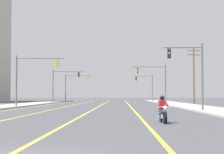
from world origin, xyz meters
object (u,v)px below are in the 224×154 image
object	(u,v)px
traffic_signal_mid_right	(156,78)
traffic_signal_far_left	(73,83)
traffic_signal_near_left	(31,72)
traffic_signal_far_right	(147,84)
motorcycle_with_rider	(163,112)
traffic_signal_near_right	(191,67)
utility_pole_right_far	(194,74)
traffic_signal_mid_left	(62,81)

from	to	relation	value
traffic_signal_mid_right	traffic_signal_far_left	world-z (taller)	same
traffic_signal_near_left	traffic_signal_far_right	world-z (taller)	same
traffic_signal_far_right	traffic_signal_mid_right	bearing A→B (deg)	-91.22
traffic_signal_far_left	motorcycle_with_rider	bearing A→B (deg)	-79.41
traffic_signal_mid_right	motorcycle_with_rider	bearing A→B (deg)	-94.63
traffic_signal_mid_right	traffic_signal_far_right	world-z (taller)	same
traffic_signal_near_right	traffic_signal_far_left	xyz separation A→B (m)	(-17.10, 53.42, 0.15)
traffic_signal_far_right	motorcycle_with_rider	bearing A→B (deg)	-93.16
traffic_signal_mid_right	utility_pole_right_far	world-z (taller)	utility_pole_right_far
traffic_signal_near_right	traffic_signal_far_right	bearing A→B (deg)	90.33
traffic_signal_near_right	traffic_signal_mid_right	distance (m)	25.26
traffic_signal_mid_right	utility_pole_right_far	distance (m)	6.60
traffic_signal_near_right	traffic_signal_far_right	xyz separation A→B (m)	(-0.33, 55.94, 0.06)
traffic_signal_near_left	traffic_signal_far_left	xyz separation A→B (m)	(0.05, 42.94, 0.01)
traffic_signal_mid_left	motorcycle_with_rider	bearing A→B (deg)	-76.06
traffic_signal_far_left	utility_pole_right_far	xyz separation A→B (m)	(22.35, -26.14, 0.66)
motorcycle_with_rider	traffic_signal_near_left	xyz separation A→B (m)	(-12.89, 25.73, 3.57)
motorcycle_with_rider	traffic_signal_mid_left	world-z (taller)	traffic_signal_mid_left
traffic_signal_near_left	traffic_signal_mid_left	world-z (taller)	same
traffic_signal_near_left	utility_pole_right_far	distance (m)	28.01
traffic_signal_far_right	utility_pole_right_far	distance (m)	29.21
traffic_signal_far_right	traffic_signal_near_right	bearing A→B (deg)	-89.67
traffic_signal_near_left	motorcycle_with_rider	bearing A→B (deg)	-63.39
motorcycle_with_rider	traffic_signal_far_left	distance (m)	69.95
traffic_signal_near_left	traffic_signal_far_right	size ratio (longest dim) A/B	1.00
traffic_signal_mid_right	utility_pole_right_far	xyz separation A→B (m)	(6.23, 2.05, 0.71)
traffic_signal_mid_left	utility_pole_right_far	xyz separation A→B (m)	(22.63, -10.33, 0.68)
traffic_signal_mid_left	traffic_signal_near_right	bearing A→B (deg)	-65.20
utility_pole_right_far	traffic_signal_near_left	bearing A→B (deg)	-143.13
traffic_signal_near_right	utility_pole_right_far	xyz separation A→B (m)	(5.25, 27.28, 0.81)
motorcycle_with_rider	traffic_signal_far_left	world-z (taller)	traffic_signal_far_left
motorcycle_with_rider	traffic_signal_near_left	distance (m)	29.00
traffic_signal_near_right	traffic_signal_mid_right	xyz separation A→B (m)	(-0.98, 25.24, 0.10)
traffic_signal_far_right	utility_pole_right_far	world-z (taller)	utility_pole_right_far
traffic_signal_far_right	traffic_signal_far_left	bearing A→B (deg)	-171.46
traffic_signal_near_right	traffic_signal_mid_left	bearing A→B (deg)	114.80
traffic_signal_near_right	utility_pole_right_far	bearing A→B (deg)	79.11
traffic_signal_mid_left	traffic_signal_far_left	size ratio (longest dim) A/B	1.00
traffic_signal_mid_left	traffic_signal_far_right	distance (m)	25.03
traffic_signal_near_right	traffic_signal_near_left	world-z (taller)	same
traffic_signal_mid_left	traffic_signal_near_left	bearing A→B (deg)	-89.52
traffic_signal_near_right	utility_pole_right_far	size ratio (longest dim) A/B	0.69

